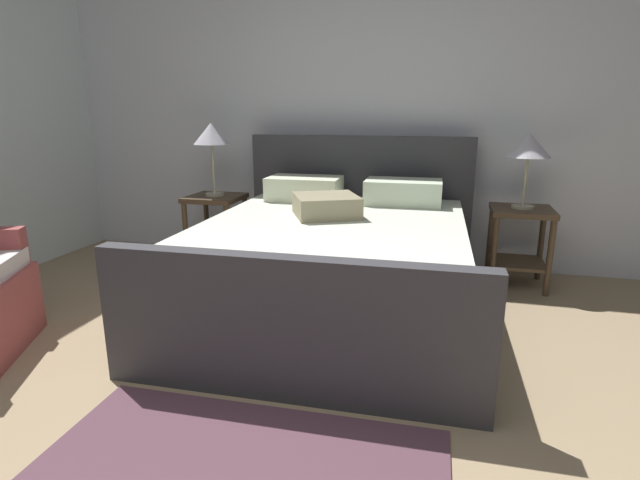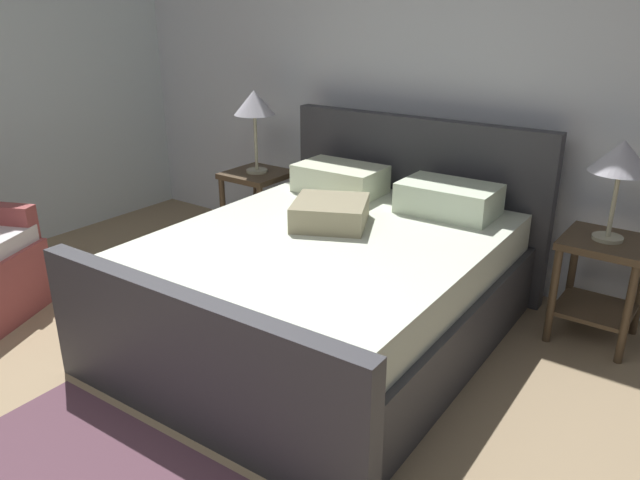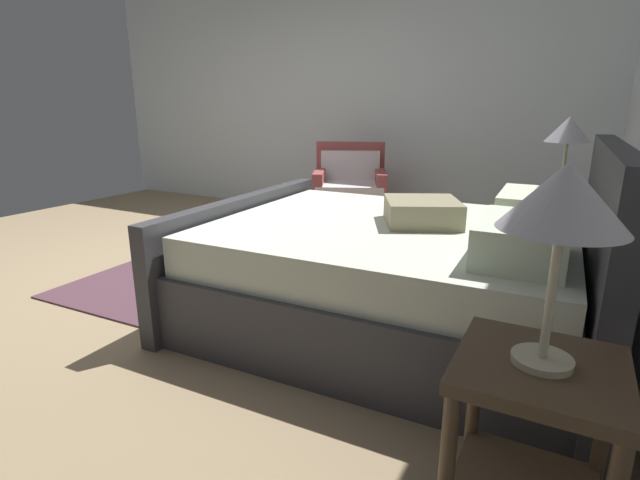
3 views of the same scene
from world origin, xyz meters
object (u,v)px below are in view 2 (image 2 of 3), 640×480
table_lamp_right (622,159)px  nightstand_left (258,197)px  table_lamp_left (254,105)px  nightstand_right (601,273)px  bed (333,278)px

table_lamp_right → nightstand_left: 2.54m
table_lamp_left → nightstand_left: bearing=-76.0°
nightstand_right → nightstand_left: size_ratio=1.00×
table_lamp_right → table_lamp_left: table_lamp_left is taller
table_lamp_right → table_lamp_left: 2.46m
bed → table_lamp_right: table_lamp_right is taller
table_lamp_right → nightstand_right: bearing=-108.4°
nightstand_right → table_lamp_right: table_lamp_right is taller
table_lamp_right → nightstand_left: bearing=-178.5°
table_lamp_right → nightstand_left: (-2.46, -0.06, -0.64)m
bed → nightstand_left: 1.44m
bed → table_lamp_right: (1.23, 0.82, 0.70)m
bed → nightstand_left: bed is taller
bed → table_lamp_left: table_lamp_left is taller
bed → nightstand_right: (1.23, 0.82, 0.06)m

